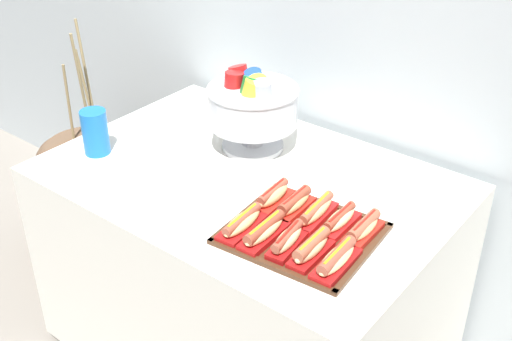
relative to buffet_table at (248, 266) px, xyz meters
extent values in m
cube|color=white|center=(0.00, 0.00, 0.00)|extent=(1.32, 0.90, 0.75)
cylinder|color=black|center=(-0.55, -0.33, -0.39)|extent=(0.05, 0.05, 0.04)
cylinder|color=black|center=(-0.55, 0.33, -0.39)|extent=(0.05, 0.05, 0.04)
cylinder|color=brown|center=(-1.03, 0.11, -0.15)|extent=(0.34, 0.34, 0.52)
torus|color=brown|center=(-1.03, 0.11, -0.35)|extent=(0.49, 0.49, 0.12)
torus|color=brown|center=(-1.03, 0.11, -0.22)|extent=(0.50, 0.50, 0.12)
torus|color=brown|center=(-1.03, 0.11, -0.09)|extent=(0.47, 0.47, 0.12)
torus|color=brown|center=(-1.03, 0.11, 0.04)|extent=(0.43, 0.43, 0.12)
cylinder|color=#937F56|center=(-1.03, 0.17, 0.32)|extent=(0.06, 0.03, 0.41)
cylinder|color=#937F56|center=(-0.97, 0.10, 0.37)|extent=(0.03, 0.06, 0.53)
cylinder|color=#937F56|center=(-1.02, 0.17, 0.38)|extent=(0.06, 0.01, 0.55)
cylinder|color=#937F56|center=(-1.09, 0.11, 0.29)|extent=(0.03, 0.02, 0.36)
cube|color=#472B19|center=(0.32, -0.16, 0.38)|extent=(0.43, 0.39, 0.01)
cube|color=#472B19|center=(0.34, -0.33, 0.38)|extent=(0.40, 0.05, 0.01)
cube|color=#472B19|center=(0.31, 0.02, 0.38)|extent=(0.40, 0.05, 0.01)
cube|color=#472B19|center=(0.13, -0.17, 0.38)|extent=(0.05, 0.36, 0.01)
cube|color=#472B19|center=(0.52, -0.14, 0.38)|extent=(0.05, 0.36, 0.01)
cube|color=#B21414|center=(0.18, -0.25, 0.39)|extent=(0.08, 0.18, 0.02)
ellipsoid|color=tan|center=(0.18, -0.25, 0.41)|extent=(0.07, 0.17, 0.04)
cylinder|color=#9E4C38|center=(0.18, -0.25, 0.42)|extent=(0.04, 0.16, 0.03)
cylinder|color=yellow|center=(0.18, -0.25, 0.43)|extent=(0.02, 0.13, 0.01)
cube|color=#B21414|center=(0.26, -0.24, 0.39)|extent=(0.07, 0.18, 0.02)
ellipsoid|color=#E0BC7F|center=(0.26, -0.24, 0.41)|extent=(0.06, 0.17, 0.04)
cylinder|color=brown|center=(0.26, -0.24, 0.42)|extent=(0.04, 0.16, 0.03)
cylinder|color=yellow|center=(0.26, -0.24, 0.44)|extent=(0.01, 0.14, 0.01)
cube|color=#B21414|center=(0.33, -0.24, 0.39)|extent=(0.08, 0.16, 0.02)
ellipsoid|color=beige|center=(0.33, -0.24, 0.41)|extent=(0.06, 0.15, 0.04)
cylinder|color=#9E4C38|center=(0.33, -0.24, 0.42)|extent=(0.05, 0.14, 0.03)
cylinder|color=red|center=(0.33, -0.24, 0.44)|extent=(0.02, 0.12, 0.01)
cube|color=#B21414|center=(0.41, -0.23, 0.39)|extent=(0.07, 0.17, 0.02)
ellipsoid|color=beige|center=(0.41, -0.23, 0.41)|extent=(0.05, 0.15, 0.04)
cylinder|color=#A8563D|center=(0.41, -0.23, 0.43)|extent=(0.04, 0.14, 0.03)
cylinder|color=yellow|center=(0.41, -0.23, 0.44)|extent=(0.01, 0.12, 0.01)
cube|color=#B21414|center=(0.48, -0.23, 0.39)|extent=(0.08, 0.18, 0.02)
ellipsoid|color=#E0BC7F|center=(0.48, -0.23, 0.41)|extent=(0.06, 0.17, 0.04)
cylinder|color=#9E4C38|center=(0.48, -0.23, 0.42)|extent=(0.04, 0.16, 0.03)
cylinder|color=yellow|center=(0.48, -0.23, 0.44)|extent=(0.02, 0.14, 0.01)
cube|color=red|center=(0.17, -0.09, 0.39)|extent=(0.08, 0.16, 0.02)
ellipsoid|color=tan|center=(0.17, -0.09, 0.41)|extent=(0.07, 0.15, 0.04)
cylinder|color=#9E4C38|center=(0.17, -0.09, 0.43)|extent=(0.04, 0.14, 0.03)
cylinder|color=red|center=(0.17, -0.09, 0.44)|extent=(0.02, 0.12, 0.01)
cube|color=red|center=(0.24, -0.08, 0.39)|extent=(0.07, 0.17, 0.02)
ellipsoid|color=tan|center=(0.24, -0.08, 0.41)|extent=(0.06, 0.15, 0.04)
cylinder|color=brown|center=(0.24, -0.08, 0.42)|extent=(0.04, 0.14, 0.03)
cylinder|color=red|center=(0.24, -0.08, 0.44)|extent=(0.01, 0.12, 0.01)
cube|color=red|center=(0.32, -0.07, 0.39)|extent=(0.07, 0.19, 0.02)
ellipsoid|color=#E0BC7F|center=(0.32, -0.07, 0.41)|extent=(0.06, 0.17, 0.04)
cylinder|color=#A8563D|center=(0.32, -0.07, 0.43)|extent=(0.04, 0.16, 0.03)
cylinder|color=yellow|center=(0.32, -0.07, 0.44)|extent=(0.02, 0.14, 0.01)
cube|color=red|center=(0.39, -0.07, 0.39)|extent=(0.07, 0.16, 0.02)
ellipsoid|color=beige|center=(0.39, -0.07, 0.41)|extent=(0.05, 0.15, 0.04)
cylinder|color=brown|center=(0.39, -0.07, 0.42)|extent=(0.03, 0.14, 0.03)
cylinder|color=red|center=(0.39, -0.07, 0.43)|extent=(0.01, 0.12, 0.01)
cube|color=red|center=(0.47, -0.06, 0.39)|extent=(0.07, 0.16, 0.02)
ellipsoid|color=tan|center=(0.47, -0.06, 0.41)|extent=(0.05, 0.14, 0.04)
cylinder|color=#A8563D|center=(0.47, -0.06, 0.42)|extent=(0.04, 0.15, 0.03)
cylinder|color=red|center=(0.47, -0.06, 0.44)|extent=(0.01, 0.12, 0.01)
cylinder|color=silver|center=(-0.11, 0.16, 0.38)|extent=(0.22, 0.22, 0.02)
cone|color=silver|center=(-0.11, 0.16, 0.43)|extent=(0.08, 0.08, 0.08)
cylinder|color=silver|center=(-0.11, 0.16, 0.53)|extent=(0.31, 0.31, 0.12)
torus|color=silver|center=(-0.11, 0.16, 0.60)|extent=(0.32, 0.32, 0.02)
cylinder|color=#B7BCC6|center=(-0.06, 0.15, 0.58)|extent=(0.07, 0.08, 0.13)
cylinder|color=yellow|center=(-0.09, 0.18, 0.58)|extent=(0.10, 0.12, 0.14)
cylinder|color=#1E47B2|center=(-0.14, 0.22, 0.58)|extent=(0.09, 0.13, 0.15)
cylinder|color=red|center=(-0.20, 0.21, 0.58)|extent=(0.12, 0.10, 0.14)
cylinder|color=red|center=(-0.18, 0.15, 0.58)|extent=(0.09, 0.10, 0.13)
cylinder|color=#197A33|center=(-0.11, 0.14, 0.58)|extent=(0.09, 0.13, 0.15)
cylinder|color=yellow|center=(-0.09, 0.13, 0.58)|extent=(0.11, 0.10, 0.14)
cylinder|color=blue|center=(-0.51, -0.20, 0.43)|extent=(0.09, 0.09, 0.12)
cylinder|color=blue|center=(-0.51, -0.20, 0.45)|extent=(0.09, 0.09, 0.12)
cylinder|color=blue|center=(-0.51, -0.20, 0.47)|extent=(0.09, 0.09, 0.12)
camera|label=1|loc=(1.15, -1.41, 1.48)|focal=45.65mm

